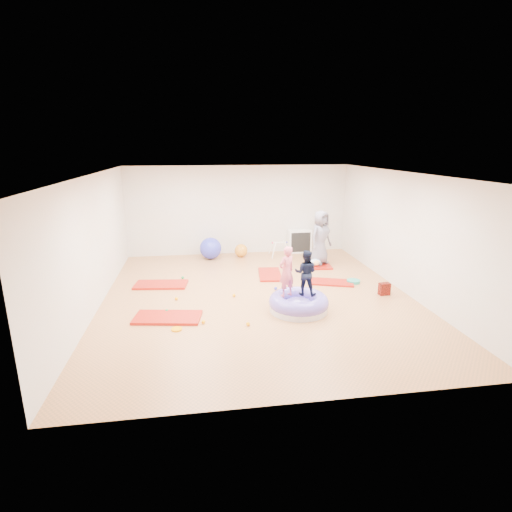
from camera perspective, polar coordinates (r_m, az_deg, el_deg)
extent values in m
cube|color=#C38148|center=(9.29, 0.28, -5.85)|extent=(7.00, 8.00, 0.01)
cube|color=silver|center=(8.67, 0.30, 11.66)|extent=(7.00, 8.00, 0.01)
cube|color=beige|center=(12.77, -2.50, 6.55)|extent=(7.00, 0.01, 2.80)
cube|color=beige|center=(5.13, 7.26, -7.28)|extent=(7.00, 0.01, 2.80)
cube|color=beige|center=(9.03, -22.22, 1.67)|extent=(0.01, 8.00, 2.80)
cube|color=beige|center=(10.02, 20.51, 3.10)|extent=(0.01, 8.00, 2.80)
cube|color=#B6090F|center=(8.35, -12.52, -8.56)|extent=(1.42, 0.87, 0.06)
cube|color=#B6090F|center=(10.28, -13.43, -3.99)|extent=(1.35, 0.80, 0.05)
cube|color=#B6090F|center=(10.80, 1.98, -2.63)|extent=(0.70, 1.20, 0.05)
cube|color=#B6090F|center=(10.36, 10.81, -3.70)|extent=(1.18, 0.84, 0.04)
cube|color=#B6090F|center=(11.90, 9.04, -1.10)|extent=(0.64, 1.14, 0.05)
cylinder|color=silver|center=(8.57, 6.09, -7.32)|extent=(1.22, 1.22, 0.14)
torus|color=#6353C4|center=(8.52, 6.11, -6.52)|extent=(1.26, 1.26, 0.34)
ellipsoid|color=#6353C4|center=(8.55, 6.10, -7.01)|extent=(0.67, 0.67, 0.30)
imported|color=#DE6075|center=(8.29, 4.39, -1.90)|extent=(0.47, 0.42, 1.08)
imported|color=black|center=(8.43, 7.10, -2.08)|extent=(0.58, 0.52, 0.97)
imported|color=slate|center=(11.67, 9.19, 2.64)|extent=(0.91, 0.82, 1.56)
ellipsoid|color=#BAD9FF|center=(11.61, 8.43, -0.88)|extent=(0.33, 0.22, 0.19)
sphere|color=#F1C17A|center=(11.47, 8.66, -0.98)|extent=(0.16, 0.16, 0.16)
sphere|color=#FEA700|center=(9.25, -11.31, -5.99)|extent=(0.08, 0.08, 0.08)
sphere|color=#FEA700|center=(9.28, -3.16, -5.63)|extent=(0.08, 0.08, 0.08)
sphere|color=#187E3B|center=(8.95, 6.41, -6.53)|extent=(0.08, 0.08, 0.08)
sphere|color=#187E3B|center=(8.63, -12.62, -7.67)|extent=(0.08, 0.08, 0.08)
sphere|color=#3037CC|center=(9.72, 2.82, -4.64)|extent=(0.08, 0.08, 0.08)
sphere|color=#FEA700|center=(7.85, -1.14, -9.69)|extent=(0.08, 0.08, 0.08)
sphere|color=#FEA700|center=(8.00, -7.53, -9.33)|extent=(0.08, 0.08, 0.08)
sphere|color=#FEA700|center=(11.44, 6.92, -1.61)|extent=(0.08, 0.08, 0.08)
sphere|color=#187E3B|center=(10.66, -10.43, -3.05)|extent=(0.08, 0.08, 0.08)
sphere|color=#3037CC|center=(12.35, -6.51, 1.10)|extent=(0.67, 0.67, 0.67)
sphere|color=orange|center=(12.53, -2.15, 0.79)|extent=(0.41, 0.41, 0.41)
cylinder|color=white|center=(12.33, 2.57, 0.77)|extent=(0.18, 0.18, 0.47)
cylinder|color=white|center=(12.71, 2.22, 1.22)|extent=(0.18, 0.18, 0.47)
cylinder|color=white|center=(12.42, 4.56, 0.84)|extent=(0.18, 0.18, 0.47)
cylinder|color=white|center=(12.80, 4.16, 1.29)|extent=(0.18, 0.18, 0.47)
cylinder|color=white|center=(12.51, 3.40, 1.95)|extent=(0.46, 0.03, 0.03)
sphere|color=#E91C4C|center=(12.47, 2.37, 1.91)|extent=(0.05, 0.05, 0.05)
sphere|color=#3037CC|center=(12.56, 4.42, 1.98)|extent=(0.05, 0.05, 0.05)
cube|color=white|center=(13.13, 6.22, 2.14)|extent=(0.74, 0.36, 0.74)
cube|color=black|center=(12.97, 6.41, 1.96)|extent=(0.64, 0.02, 0.64)
cube|color=white|center=(13.08, 6.28, 2.08)|extent=(0.02, 0.25, 0.65)
cube|color=white|center=(13.08, 6.28, 2.08)|extent=(0.65, 0.25, 0.02)
cylinder|color=teal|center=(10.49, 13.74, -3.54)|extent=(0.34, 0.34, 0.07)
cube|color=maroon|center=(9.83, 17.86, -4.50)|extent=(0.26, 0.17, 0.29)
cylinder|color=#FEA700|center=(7.84, -11.27, -10.22)|extent=(0.21, 0.21, 0.03)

